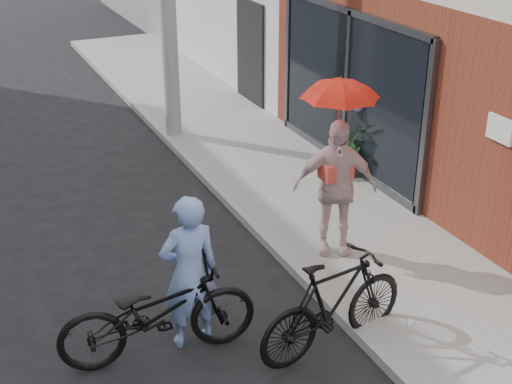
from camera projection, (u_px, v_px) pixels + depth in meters
ground at (261, 338)px, 7.65m from camera, size 80.00×80.00×0.00m
sidewalk at (334, 217)px, 10.06m from camera, size 2.20×24.00×0.12m
curb at (260, 234)px, 9.62m from camera, size 0.12×24.00×0.12m
officer at (189, 272)px, 7.24m from camera, size 0.63×0.41×1.71m
bike_left at (158, 312)px, 7.16m from camera, size 2.09×0.91×1.07m
bike_right at (334, 304)px, 7.26m from camera, size 1.88×0.78×1.09m
kimono_woman at (335, 187)px, 8.76m from camera, size 1.11×0.81×1.75m
parasol at (340, 88)px, 8.22m from camera, size 0.89×0.89×0.78m
planter at (348, 168)px, 11.26m from camera, size 0.44×0.44×0.19m
potted_plant at (349, 143)px, 11.08m from camera, size 0.60×0.52×0.67m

